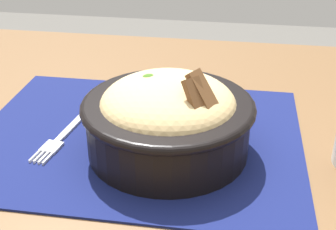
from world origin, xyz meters
The scene contains 4 objects.
table centered at (0.00, 0.00, 0.69)m, with size 1.21×0.84×0.75m.
placemat centered at (0.02, -0.02, 0.75)m, with size 0.43×0.33×0.00m, color #11194C.
bowl centered at (-0.02, 0.01, 0.80)m, with size 0.23×0.23×0.12m.
fork centered at (0.12, 0.01, 0.76)m, with size 0.03×0.13×0.00m.
Camera 1 is at (-0.10, 0.50, 1.07)m, focal length 49.55 mm.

